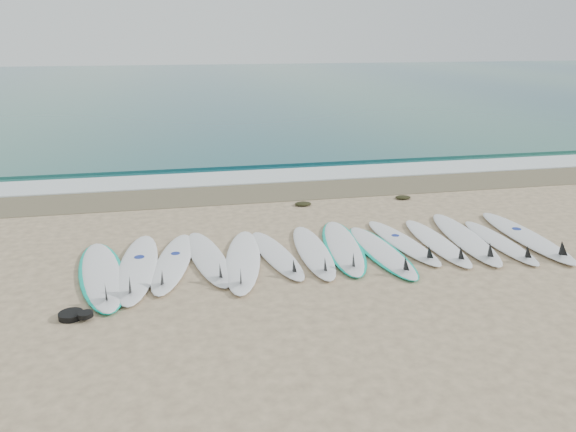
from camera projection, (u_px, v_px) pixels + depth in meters
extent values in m
plane|color=tan|center=(328.00, 254.00, 9.58)|extent=(120.00, 120.00, 0.00)
cube|color=#1E5B59|center=(205.00, 86.00, 39.82)|extent=(120.00, 55.00, 0.03)
cube|color=brown|center=(282.00, 191.00, 13.40)|extent=(120.00, 1.80, 0.01)
cube|color=silver|center=(272.00, 176.00, 14.69)|extent=(120.00, 1.40, 0.04)
cube|color=#1E5B59|center=(263.00, 163.00, 16.08)|extent=(120.00, 1.00, 0.10)
ellipsoid|color=white|center=(102.00, 274.00, 8.68)|extent=(1.05, 2.87, 0.09)
ellipsoid|color=#00BD9A|center=(102.00, 274.00, 8.68)|extent=(1.15, 2.91, 0.06)
cone|color=black|center=(106.00, 291.00, 7.72)|extent=(0.29, 0.34, 0.30)
ellipsoid|color=white|center=(138.00, 266.00, 8.96)|extent=(0.74, 2.90, 0.09)
cone|color=black|center=(130.00, 284.00, 7.92)|extent=(0.26, 0.32, 0.31)
cylinder|color=navy|center=(139.00, 257.00, 9.20)|extent=(0.17, 0.17, 0.01)
ellipsoid|color=white|center=(173.00, 261.00, 9.15)|extent=(0.97, 2.63, 0.08)
cone|color=black|center=(162.00, 277.00, 8.21)|extent=(0.26, 0.31, 0.28)
cylinder|color=navy|center=(175.00, 253.00, 9.38)|extent=(0.17, 0.17, 0.01)
ellipsoid|color=white|center=(208.00, 257.00, 9.33)|extent=(0.87, 2.60, 0.08)
cone|color=black|center=(220.00, 270.00, 8.44)|extent=(0.25, 0.30, 0.27)
ellipsoid|color=white|center=(243.00, 259.00, 9.24)|extent=(0.99, 2.80, 0.09)
cone|color=black|center=(241.00, 275.00, 8.23)|extent=(0.27, 0.33, 0.29)
ellipsoid|color=white|center=(276.00, 254.00, 9.47)|extent=(0.82, 2.39, 0.08)
cone|color=black|center=(294.00, 266.00, 8.66)|extent=(0.23, 0.28, 0.25)
ellipsoid|color=white|center=(313.00, 251.00, 9.61)|extent=(0.63, 2.56, 0.08)
cone|color=black|center=(325.00, 264.00, 8.69)|extent=(0.23, 0.28, 0.27)
ellipsoid|color=white|center=(343.00, 246.00, 9.82)|extent=(0.91, 2.72, 0.09)
ellipsoid|color=#00BD9A|center=(343.00, 246.00, 9.82)|extent=(1.00, 2.76, 0.06)
cone|color=black|center=(353.00, 259.00, 8.84)|extent=(0.26, 0.31, 0.29)
ellipsoid|color=white|center=(381.00, 251.00, 9.60)|extent=(0.67, 2.56, 0.08)
ellipsoid|color=#00BD9A|center=(381.00, 251.00, 9.61)|extent=(0.76, 2.58, 0.06)
cone|color=black|center=(406.00, 263.00, 8.71)|extent=(0.23, 0.28, 0.27)
ellipsoid|color=white|center=(402.00, 242.00, 10.03)|extent=(0.80, 2.46, 0.08)
cone|color=black|center=(429.00, 252.00, 9.19)|extent=(0.24, 0.28, 0.26)
cylinder|color=navy|center=(395.00, 235.00, 10.22)|extent=(0.16, 0.16, 0.01)
ellipsoid|color=white|center=(436.00, 242.00, 10.02)|extent=(0.53, 2.47, 0.08)
cone|color=black|center=(461.00, 253.00, 9.14)|extent=(0.21, 0.26, 0.26)
ellipsoid|color=silver|center=(464.00, 237.00, 10.22)|extent=(0.84, 2.83, 0.09)
cone|color=black|center=(490.00, 250.00, 9.21)|extent=(0.26, 0.32, 0.30)
ellipsoid|color=silver|center=(499.00, 242.00, 10.04)|extent=(0.50, 2.31, 0.07)
cone|color=black|center=(528.00, 252.00, 9.21)|extent=(0.20, 0.25, 0.25)
ellipsoid|color=silver|center=(525.00, 236.00, 10.29)|extent=(0.64, 2.85, 0.09)
cone|color=black|center=(562.00, 248.00, 9.26)|extent=(0.25, 0.31, 0.30)
cylinder|color=navy|center=(517.00, 229.00, 10.53)|extent=(0.17, 0.17, 0.01)
ellipsoid|color=black|center=(303.00, 204.00, 12.27)|extent=(0.37, 0.29, 0.07)
ellipsoid|color=black|center=(403.00, 197.00, 12.76)|extent=(0.36, 0.28, 0.07)
cylinder|color=black|center=(71.00, 315.00, 7.42)|extent=(0.32, 0.32, 0.08)
cylinder|color=black|center=(85.00, 315.00, 7.36)|extent=(0.20, 0.20, 0.06)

